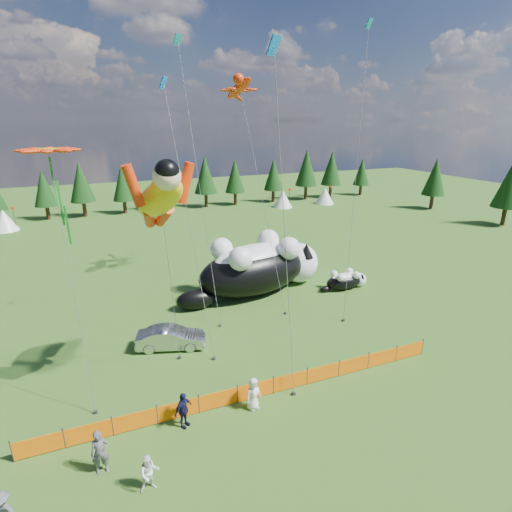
# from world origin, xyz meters

# --- Properties ---
(ground) EXTENTS (160.00, 160.00, 0.00)m
(ground) POSITION_xyz_m (0.00, 0.00, 0.00)
(ground) COLOR #0E3509
(ground) RESTS_ON ground
(safety_fence) EXTENTS (22.06, 0.06, 1.10)m
(safety_fence) POSITION_xyz_m (0.00, -3.00, 0.50)
(safety_fence) COLOR #262626
(safety_fence) RESTS_ON ground
(tree_line) EXTENTS (90.00, 4.00, 8.00)m
(tree_line) POSITION_xyz_m (0.00, 45.00, 4.00)
(tree_line) COLOR black
(tree_line) RESTS_ON ground
(festival_tents) EXTENTS (50.00, 3.20, 2.80)m
(festival_tents) POSITION_xyz_m (11.00, 40.00, 1.40)
(festival_tents) COLOR white
(festival_tents) RESTS_ON ground
(cat_large) EXTENTS (13.13, 6.60, 4.78)m
(cat_large) POSITION_xyz_m (5.41, 9.58, 2.27)
(cat_large) COLOR black
(cat_large) RESTS_ON ground
(cat_small) EXTENTS (4.46, 1.61, 1.61)m
(cat_small) POSITION_xyz_m (12.48, 7.42, 0.77)
(cat_small) COLOR black
(cat_small) RESTS_ON ground
(car) EXTENTS (4.52, 2.64, 1.41)m
(car) POSITION_xyz_m (-3.15, 3.51, 0.70)
(car) COLOR #B9BABE
(car) RESTS_ON ground
(spectator_a) EXTENTS (0.72, 0.48, 1.97)m
(spectator_a) POSITION_xyz_m (-7.52, -4.90, 0.99)
(spectator_a) COLOR #525156
(spectator_a) RESTS_ON ground
(spectator_b) EXTENTS (0.79, 0.47, 1.62)m
(spectator_b) POSITION_xyz_m (-5.81, -6.49, 0.81)
(spectator_b) COLOR white
(spectator_b) RESTS_ON ground
(spectator_c) EXTENTS (1.19, 1.06, 1.82)m
(spectator_c) POSITION_xyz_m (-3.87, -3.60, 0.91)
(spectator_c) COLOR #131435
(spectator_c) RESTS_ON ground
(spectator_e) EXTENTS (0.97, 0.79, 1.72)m
(spectator_e) POSITION_xyz_m (-0.39, -3.67, 0.86)
(spectator_e) COLOR white
(spectator_e) RESTS_ON ground
(superhero_kite) EXTENTS (5.71, 5.99, 12.52)m
(superhero_kite) POSITION_xyz_m (-3.69, 0.05, 10.19)
(superhero_kite) COLOR yellow
(superhero_kite) RESTS_ON ground
(gecko_kite) EXTENTS (3.47, 11.44, 18.08)m
(gecko_kite) POSITION_xyz_m (5.13, 13.46, 16.07)
(gecko_kite) COLOR red
(gecko_kite) RESTS_ON ground
(flower_kite) EXTENTS (3.22, 4.53, 12.62)m
(flower_kite) POSITION_xyz_m (-8.20, 1.73, 12.24)
(flower_kite) COLOR red
(flower_kite) RESTS_ON ground
(diamond_kite_a) EXTENTS (1.40, 6.10, 16.87)m
(diamond_kite_a) POSITION_xyz_m (-1.91, 6.49, 14.93)
(diamond_kite_a) COLOR blue
(diamond_kite_a) RESTS_ON ground
(diamond_kite_b) EXTENTS (4.64, 5.76, 21.33)m
(diamond_kite_b) POSITION_xyz_m (12.77, 7.50, 18.91)
(diamond_kite_b) COLOR #0B8B8F
(diamond_kite_b) RESTS_ON ground
(diamond_kite_c) EXTENTS (1.28, 2.12, 17.50)m
(diamond_kite_c) POSITION_xyz_m (1.34, -1.87, 16.04)
(diamond_kite_c) COLOR blue
(diamond_kite_c) RESTS_ON ground
(diamond_kite_d) EXTENTS (1.08, 8.87, 20.92)m
(diamond_kite_d) POSITION_xyz_m (0.44, 13.03, 18.28)
(diamond_kite_d) COLOR #0B8B8F
(diamond_kite_d) RESTS_ON ground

